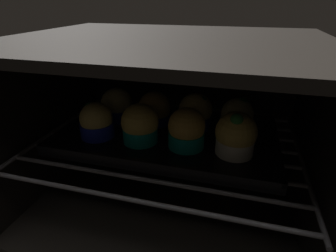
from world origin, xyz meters
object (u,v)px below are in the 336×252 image
at_px(muffin_row0_col0, 96,122).
at_px(baking_tray, 168,136).
at_px(muffin_row1_col0, 117,106).
at_px(muffin_row0_col3, 236,135).
at_px(muffin_row1_col2, 195,113).
at_px(muffin_row0_col1, 140,125).
at_px(muffin_row1_col3, 237,117).
at_px(muffin_row0_col2, 187,130).
at_px(muffin_row1_col1, 154,110).

bearing_deg(muffin_row0_col0, baking_tray, 18.79).
height_order(muffin_row0_col0, muffin_row1_col0, muffin_row1_col0).
distance_m(muffin_row0_col3, muffin_row1_col2, 0.13).
relative_size(muffin_row0_col0, muffin_row0_col3, 0.85).
xyz_separation_m(muffin_row0_col0, muffin_row0_col1, (0.10, 0.00, 0.00)).
xyz_separation_m(muffin_row1_col0, muffin_row1_col3, (0.28, 0.00, 0.00)).
relative_size(muffin_row0_col0, muffin_row1_col3, 0.93).
relative_size(muffin_row1_col0, muffin_row1_col3, 0.97).
bearing_deg(muffin_row1_col3, baking_tray, -161.19).
bearing_deg(muffin_row0_col0, muffin_row1_col3, 18.80).
height_order(muffin_row0_col2, muffin_row1_col1, muffin_row0_col2).
distance_m(baking_tray, muffin_row1_col3, 0.15).
distance_m(muffin_row0_col1, muffin_row1_col2, 0.13).
bearing_deg(muffin_row0_col2, muffin_row1_col2, 89.36).
height_order(baking_tray, muffin_row0_col3, muffin_row0_col3).
bearing_deg(muffin_row0_col3, muffin_row0_col0, -179.19).
height_order(baking_tray, muffin_row0_col1, muffin_row0_col1).
relative_size(muffin_row0_col3, muffin_row1_col2, 1.09).
relative_size(baking_tray, muffin_row1_col0, 5.87).
xyz_separation_m(muffin_row0_col0, muffin_row1_col1, (0.10, 0.10, -0.00)).
bearing_deg(muffin_row0_col1, muffin_row0_col0, -178.82).
xyz_separation_m(muffin_row1_col1, muffin_row1_col2, (0.10, -0.00, 0.00)).
relative_size(muffin_row0_col2, muffin_row1_col0, 1.05).
bearing_deg(muffin_row0_col1, baking_tray, 45.50).
relative_size(muffin_row1_col1, muffin_row1_col3, 0.96).
bearing_deg(muffin_row0_col2, baking_tray, 138.89).
bearing_deg(muffin_row1_col1, muffin_row1_col0, -178.12).
xyz_separation_m(baking_tray, muffin_row0_col1, (-0.05, -0.05, 0.04)).
bearing_deg(muffin_row1_col0, muffin_row1_col2, 0.77).
distance_m(muffin_row0_col1, muffin_row0_col2, 0.09).
xyz_separation_m(muffin_row0_col0, muffin_row0_col2, (0.19, 0.01, 0.00)).
height_order(muffin_row0_col1, muffin_row0_col3, muffin_row0_col3).
relative_size(muffin_row0_col0, muffin_row0_col1, 0.92).
relative_size(muffin_row0_col2, muffin_row1_col3, 1.01).
height_order(muffin_row1_col1, muffin_row1_col3, muffin_row1_col3).
bearing_deg(muffin_row1_col1, muffin_row1_col2, -0.31).
bearing_deg(muffin_row0_col3, baking_tray, 162.63).
bearing_deg(muffin_row1_col1, muffin_row0_col1, -89.82).
distance_m(muffin_row1_col1, muffin_row1_col3, 0.19).
height_order(muffin_row0_col0, muffin_row1_col3, muffin_row1_col3).
xyz_separation_m(muffin_row0_col3, muffin_row1_col1, (-0.19, 0.09, -0.01)).
bearing_deg(muffin_row0_col0, muffin_row0_col1, 1.18).
bearing_deg(baking_tray, muffin_row0_col1, -134.50).
bearing_deg(muffin_row0_col1, muffin_row1_col0, 135.66).
xyz_separation_m(muffin_row0_col1, muffin_row1_col3, (0.19, 0.09, -0.00)).
bearing_deg(muffin_row0_col0, muffin_row1_col2, 26.50).
bearing_deg(muffin_row1_col2, baking_tray, -136.54).
bearing_deg(muffin_row1_col0, muffin_row1_col1, 1.88).
height_order(baking_tray, muffin_row1_col2, muffin_row1_col2).
height_order(muffin_row0_col0, muffin_row0_col1, muffin_row0_col1).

